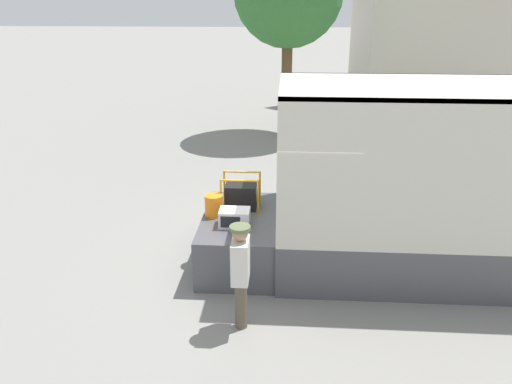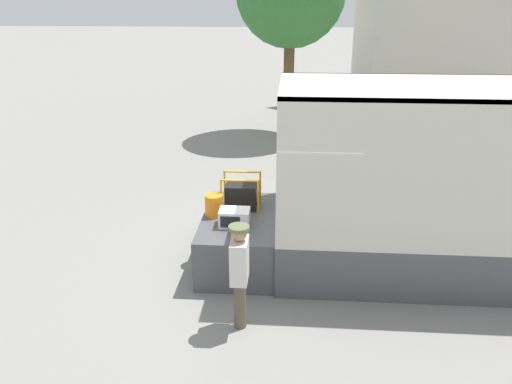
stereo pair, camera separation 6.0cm
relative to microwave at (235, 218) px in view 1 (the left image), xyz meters
The scene contains 7 objects.
ground_plane 1.34m from the microwave, 29.11° to the left, with size 160.00×160.00×0.00m, color gray.
tailgate_deck 0.72m from the microwave, 82.11° to the left, with size 1.35×2.36×0.90m, color #4C4C51.
microwave is the anchor object (origin of this frame).
portable_generator 0.80m from the microwave, 85.96° to the left, with size 0.72×0.52×0.64m.
orange_bucket 0.57m from the microwave, 136.36° to the left, with size 0.33×0.33×0.39m.
worker_person 1.63m from the microwave, 81.00° to the right, with size 0.30×0.44×1.65m.
house_backdrop 17.99m from the microwave, 62.21° to the left, with size 8.98×7.66×8.40m.
Camera 1 is at (0.15, -8.20, 4.58)m, focal length 35.00 mm.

